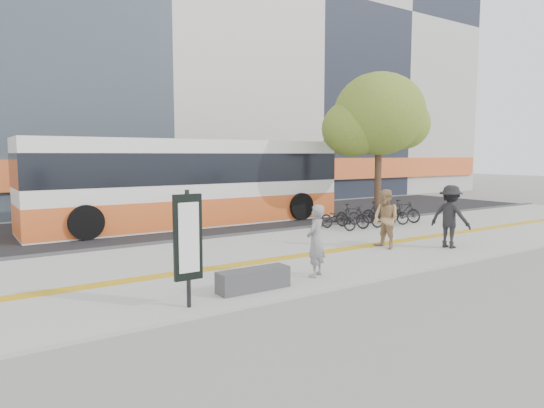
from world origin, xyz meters
TOP-DOWN VIEW (x-y plane):
  - ground at (0.00, 0.00)m, footprint 120.00×120.00m
  - sidewalk at (0.00, 1.50)m, footprint 40.00×7.00m
  - tactile_strip at (0.00, 1.00)m, footprint 40.00×0.45m
  - street at (0.00, 9.00)m, footprint 40.00×8.00m
  - curb at (0.00, 5.00)m, footprint 40.00×0.25m
  - bench at (-2.60, -1.20)m, footprint 1.60×0.45m
  - signboard at (-4.20, -1.51)m, footprint 0.55×0.10m
  - street_tree at (7.18, 4.82)m, footprint 4.40×3.80m
  - bus at (0.45, 8.50)m, footprint 12.95×3.07m
  - bicycle_row at (6.17, 4.00)m, footprint 4.47×1.68m
  - seated_woman at (-0.80, -1.04)m, footprint 0.74×0.66m
  - pedestrian_tan at (3.11, 0.43)m, footprint 0.70×0.89m
  - pedestrian_dark at (4.83, -0.59)m, footprint 0.94×1.35m

SIDE VIEW (x-z plane):
  - ground at x=0.00m, z-range 0.00..0.00m
  - street at x=0.00m, z-range 0.00..0.06m
  - sidewalk at x=0.00m, z-range 0.00..0.08m
  - curb at x=0.00m, z-range 0.00..0.14m
  - tactile_strip at x=0.00m, z-range 0.08..0.09m
  - bench at x=-2.60m, z-range 0.08..0.53m
  - bicycle_row at x=6.17m, z-range 0.06..0.99m
  - seated_woman at x=-0.80m, z-range 0.08..1.77m
  - pedestrian_tan at x=3.11m, z-range 0.08..1.88m
  - pedestrian_dark at x=4.83m, z-range 0.08..2.00m
  - signboard at x=-4.20m, z-range 0.27..2.47m
  - bus at x=0.45m, z-range -0.04..3.41m
  - street_tree at x=7.18m, z-range 1.36..7.67m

